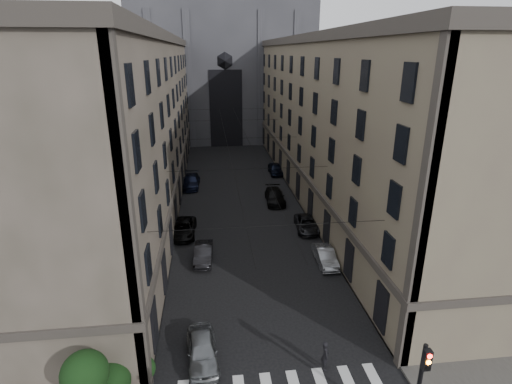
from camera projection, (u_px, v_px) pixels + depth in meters
name	position (u px, v px, depth m)	size (l,w,h in m)	color
sidewalk_left	(153.00, 198.00, 48.88)	(7.00, 80.00, 0.15)	#383533
sidewalk_right	(320.00, 192.00, 51.22)	(7.00, 80.00, 0.15)	#383533
building_left	(119.00, 123.00, 45.47)	(13.60, 60.60, 18.85)	#464035
building_right	(347.00, 119.00, 48.46)	(13.60, 60.60, 18.85)	brown
gothic_tower	(222.00, 48.00, 80.62)	(35.00, 23.00, 58.00)	#2D2D33
traffic_light_right	(421.00, 381.00, 17.69)	(0.34, 0.50, 5.20)	black
shrub_cluster	(108.00, 383.00, 19.49)	(3.90, 4.40, 3.90)	black
tram_wires	(237.00, 139.00, 47.31)	(14.00, 60.00, 0.43)	black
car_left_near	(202.00, 350.00, 23.14)	(1.76, 4.39, 1.49)	slate
car_left_midnear	(203.00, 253.00, 34.30)	(1.47, 4.22, 1.39)	black
car_left_midfar	(183.00, 228.00, 39.12)	(2.35, 5.09, 1.42)	black
car_left_far	(191.00, 181.00, 52.96)	(2.24, 5.51, 1.60)	black
car_right_near	(325.00, 257.00, 33.81)	(1.43, 4.10, 1.35)	gray
car_right_midnear	(307.00, 224.00, 40.26)	(2.15, 4.65, 1.29)	black
car_right_midfar	(275.00, 196.00, 47.55)	(2.15, 5.30, 1.54)	black
car_right_far	(275.00, 169.00, 58.63)	(1.86, 4.61, 1.57)	black
pedestrian	(325.00, 355.00, 22.52)	(0.66, 0.43, 1.81)	black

